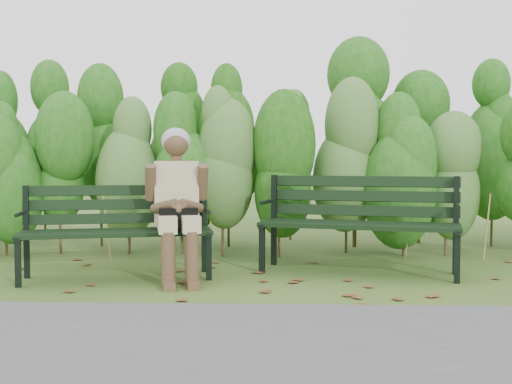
{
  "coord_description": "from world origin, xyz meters",
  "views": [
    {
      "loc": [
        0.18,
        -5.16,
        1.04
      ],
      "look_at": [
        0.0,
        0.35,
        0.75
      ],
      "focal_mm": 42.0,
      "sensor_mm": 36.0,
      "label": 1
    }
  ],
  "objects": [
    {
      "name": "ground",
      "position": [
        0.0,
        0.0,
        0.0
      ],
      "size": [
        80.0,
        80.0,
        0.0
      ],
      "primitive_type": "plane",
      "color": "#2F551D"
    },
    {
      "name": "footpath",
      "position": [
        0.0,
        -2.2,
        0.01
      ],
      "size": [
        60.0,
        2.5,
        0.01
      ],
      "primitive_type": "cube",
      "color": "#474749",
      "rests_on": "ground"
    },
    {
      "name": "hedge_band",
      "position": [
        0.0,
        1.86,
        1.26
      ],
      "size": [
        11.04,
        1.67,
        2.42
      ],
      "color": "#47381E",
      "rests_on": "ground"
    },
    {
      "name": "leaf_litter",
      "position": [
        -0.1,
        -0.01,
        0.0
      ],
      "size": [
        5.91,
        2.11,
        0.01
      ],
      "color": "brown",
      "rests_on": "ground"
    },
    {
      "name": "bench_left",
      "position": [
        -1.23,
        0.09,
        0.48
      ],
      "size": [
        1.72,
        0.89,
        0.82
      ],
      "color": "black",
      "rests_on": "ground"
    },
    {
      "name": "bench_right",
      "position": [
        0.97,
        0.44,
        0.53
      ],
      "size": [
        1.89,
        1.02,
        0.9
      ],
      "color": "black",
      "rests_on": "ground"
    },
    {
      "name": "seated_woman",
      "position": [
        -0.68,
        0.04,
        0.73
      ],
      "size": [
        0.59,
        0.86,
        1.33
      ],
      "color": "tan",
      "rests_on": "ground"
    }
  ]
}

